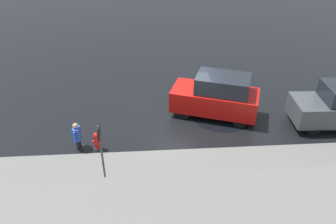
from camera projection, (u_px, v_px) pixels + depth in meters
ground_plane at (184, 115)px, 15.48m from camera, size 60.00×60.00×0.00m
kerb_strip at (196, 177)px, 11.92m from camera, size 24.00×3.20×0.04m
moving_hatchback at (217, 96)px, 14.96m from camera, size 4.25×2.93×2.06m
fire_hydrant at (97, 141)px, 13.11m from camera, size 0.42×0.31×0.80m
pedestrian at (77, 135)px, 13.01m from camera, size 0.29×0.57×1.22m
metal_railing at (205, 199)px, 10.08m from camera, size 8.63×0.04×1.05m
sign_post at (101, 146)px, 10.94m from camera, size 0.07×0.44×2.40m
puddle_patch at (222, 115)px, 15.47m from camera, size 2.85×2.85×0.01m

